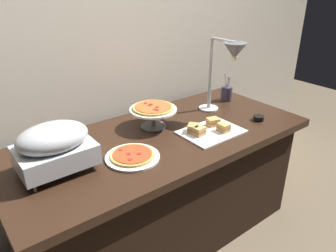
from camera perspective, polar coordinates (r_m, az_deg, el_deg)
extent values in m
plane|color=brown|center=(2.41, -1.13, -18.06)|extent=(8.00, 8.00, 0.00)
cube|color=beige|center=(2.23, -9.32, 13.16)|extent=(4.40, 0.04, 2.40)
cube|color=black|center=(1.98, -1.31, -2.39)|extent=(1.90, 0.84, 0.05)
cube|color=black|center=(2.18, -1.21, -11.26)|extent=(1.75, 0.74, 0.71)
cylinder|color=#B7BABF|center=(1.60, -22.42, -10.04)|extent=(0.01, 0.01, 0.04)
cylinder|color=#B7BABF|center=(1.67, -12.92, -6.98)|extent=(0.01, 0.01, 0.04)
cylinder|color=#B7BABF|center=(1.78, -24.41, -6.72)|extent=(0.01, 0.01, 0.04)
cylinder|color=#B7BABF|center=(1.84, -15.78, -4.11)|extent=(0.01, 0.01, 0.04)
cube|color=#B7BABF|center=(1.68, -19.18, -4.81)|extent=(0.36, 0.26, 0.10)
ellipsoid|color=#B7BABF|center=(1.64, -19.64, -1.93)|extent=(0.35, 0.25, 0.14)
cylinder|color=#B7BABF|center=(2.38, 7.14, 3.12)|extent=(0.14, 0.14, 0.01)
cylinder|color=#B7BABF|center=(2.30, 7.48, 9.00)|extent=(0.02, 0.02, 0.50)
cylinder|color=#B7BABF|center=(2.17, 9.76, 14.65)|extent=(0.02, 0.20, 0.02)
cone|color=#595B60|center=(2.12, 11.67, 12.85)|extent=(0.15, 0.15, 0.10)
sphere|color=#F9EAB2|center=(2.13, 11.57, 11.80)|extent=(0.04, 0.04, 0.04)
cylinder|color=white|center=(1.75, -6.27, -5.46)|extent=(0.29, 0.29, 0.01)
cylinder|color=gold|center=(1.74, -6.28, -5.12)|extent=(0.24, 0.24, 0.01)
cylinder|color=#AD3D1E|center=(1.74, -6.30, -4.90)|extent=(0.21, 0.21, 0.00)
cylinder|color=maroon|center=(1.74, -6.95, -4.85)|extent=(0.02, 0.02, 0.00)
cylinder|color=maroon|center=(1.78, -8.34, -4.12)|extent=(0.02, 0.02, 0.00)
cylinder|color=maroon|center=(1.73, -5.11, -4.84)|extent=(0.02, 0.02, 0.00)
cylinder|color=maroon|center=(1.69, -6.65, -5.83)|extent=(0.02, 0.02, 0.00)
cylinder|color=#595B60|center=(2.07, -2.58, 1.31)|extent=(0.02, 0.02, 0.11)
cylinder|color=#595B60|center=(2.09, -2.56, -0.02)|extent=(0.16, 0.16, 0.01)
cylinder|color=white|center=(2.04, -2.62, 2.93)|extent=(0.30, 0.30, 0.01)
cylinder|color=gold|center=(2.04, -2.62, 3.24)|extent=(0.26, 0.26, 0.01)
cylinder|color=#C65628|center=(2.03, -2.63, 3.45)|extent=(0.23, 0.23, 0.00)
cylinder|color=maroon|center=(1.97, -1.88, 2.80)|extent=(0.02, 0.02, 0.00)
cylinder|color=maroon|center=(2.08, -3.96, 4.02)|extent=(0.02, 0.02, 0.00)
cylinder|color=maroon|center=(2.06, -3.02, 3.82)|extent=(0.02, 0.02, 0.00)
cylinder|color=maroon|center=(1.98, -2.33, 2.94)|extent=(0.02, 0.02, 0.00)
cylinder|color=maroon|center=(2.02, -1.93, 3.35)|extent=(0.02, 0.02, 0.00)
cylinder|color=maroon|center=(2.05, -3.25, 3.67)|extent=(0.02, 0.02, 0.00)
cube|color=white|center=(2.03, 7.63, -1.02)|extent=(0.38, 0.27, 0.01)
cube|color=tan|center=(2.00, 4.45, -0.82)|extent=(0.10, 0.09, 0.02)
cube|color=#9E6642|center=(1.99, 4.47, -0.41)|extent=(0.10, 0.09, 0.01)
cube|color=tan|center=(1.98, 4.48, 0.01)|extent=(0.10, 0.09, 0.02)
cube|color=tan|center=(2.10, 7.91, 0.32)|extent=(0.09, 0.08, 0.02)
cube|color=#9E6642|center=(2.09, 7.94, 0.72)|extent=(0.09, 0.08, 0.01)
cube|color=tan|center=(2.08, 7.96, 1.12)|extent=(0.09, 0.08, 0.02)
cube|color=tan|center=(1.96, 5.50, -1.32)|extent=(0.07, 0.06, 0.02)
cube|color=#9E6642|center=(1.96, 5.52, -0.90)|extent=(0.07, 0.06, 0.01)
cube|color=tan|center=(1.95, 5.54, -0.48)|extent=(0.07, 0.06, 0.02)
cube|color=tan|center=(2.03, 9.73, -0.66)|extent=(0.06, 0.07, 0.02)
cube|color=#9E6642|center=(2.02, 9.76, -0.25)|extent=(0.06, 0.07, 0.01)
cube|color=tan|center=(2.02, 9.79, 0.16)|extent=(0.06, 0.07, 0.02)
cylinder|color=black|center=(1.88, -13.34, -3.27)|extent=(0.07, 0.07, 0.03)
cylinder|color=maroon|center=(1.88, -13.38, -2.89)|extent=(0.05, 0.05, 0.01)
cylinder|color=black|center=(2.26, 15.64, 1.36)|extent=(0.07, 0.07, 0.03)
cylinder|color=#562D14|center=(2.25, 15.68, 1.66)|extent=(0.06, 0.06, 0.01)
cylinder|color=#383347|center=(2.55, 10.27, 5.65)|extent=(0.08, 0.08, 0.11)
cylinder|color=#B7BABF|center=(2.54, 10.64, 6.91)|extent=(0.01, 0.02, 0.16)
cylinder|color=#B7BABF|center=(2.51, 10.16, 7.19)|extent=(0.04, 0.01, 0.20)
cylinder|color=#B7BABF|center=(2.53, 10.51, 6.88)|extent=(0.01, 0.02, 0.16)
cylinder|color=#B7BABF|center=(2.52, 10.30, 6.80)|extent=(0.02, 0.03, 0.16)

